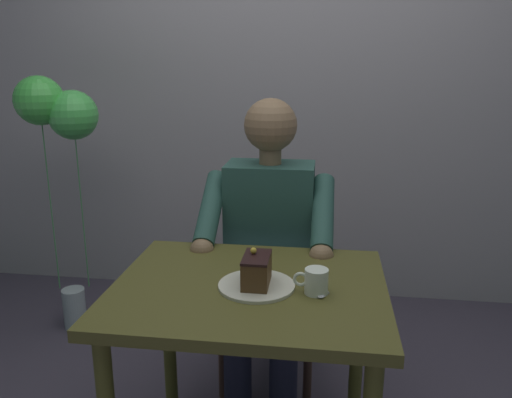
{
  "coord_description": "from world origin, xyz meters",
  "views": [
    {
      "loc": [
        -0.22,
        1.46,
        1.41
      ],
      "look_at": [
        -0.01,
        -0.1,
        0.98
      ],
      "focal_mm": 35.89,
      "sensor_mm": 36.0,
      "label": 1
    }
  ],
  "objects_px": {
    "chair": "(272,273)",
    "cake_slice": "(257,270)",
    "coffee_cup": "(316,281)",
    "dessert_spoon": "(321,291)",
    "dining_table": "(249,315)",
    "balloon_display": "(59,130)",
    "seated_person": "(268,249)"
  },
  "relations": [
    {
      "from": "chair",
      "to": "seated_person",
      "type": "relative_size",
      "value": 0.7
    },
    {
      "from": "chair",
      "to": "coffee_cup",
      "type": "xyz_separation_m",
      "value": [
        -0.21,
        0.71,
        0.29
      ]
    },
    {
      "from": "seated_person",
      "to": "balloon_display",
      "type": "relative_size",
      "value": 0.95
    },
    {
      "from": "dining_table",
      "to": "dessert_spoon",
      "type": "relative_size",
      "value": 6.02
    },
    {
      "from": "coffee_cup",
      "to": "dessert_spoon",
      "type": "xyz_separation_m",
      "value": [
        -0.02,
        -0.01,
        -0.04
      ]
    },
    {
      "from": "cake_slice",
      "to": "dessert_spoon",
      "type": "height_order",
      "value": "cake_slice"
    },
    {
      "from": "balloon_display",
      "to": "dining_table",
      "type": "bearing_deg",
      "value": 139.79
    },
    {
      "from": "dessert_spoon",
      "to": "cake_slice",
      "type": "bearing_deg",
      "value": -2.55
    },
    {
      "from": "chair",
      "to": "cake_slice",
      "type": "height_order",
      "value": "chair"
    },
    {
      "from": "seated_person",
      "to": "cake_slice",
      "type": "xyz_separation_m",
      "value": [
        -0.03,
        0.52,
        0.13
      ]
    },
    {
      "from": "dining_table",
      "to": "chair",
      "type": "bearing_deg",
      "value": -90.0
    },
    {
      "from": "dessert_spoon",
      "to": "balloon_display",
      "type": "height_order",
      "value": "balloon_display"
    },
    {
      "from": "seated_person",
      "to": "cake_slice",
      "type": "distance_m",
      "value": 0.54
    },
    {
      "from": "coffee_cup",
      "to": "cake_slice",
      "type": "bearing_deg",
      "value": -5.66
    },
    {
      "from": "chair",
      "to": "seated_person",
      "type": "bearing_deg",
      "value": 90.0
    },
    {
      "from": "cake_slice",
      "to": "chair",
      "type": "bearing_deg",
      "value": -87.9
    },
    {
      "from": "coffee_cup",
      "to": "seated_person",
      "type": "bearing_deg",
      "value": -69.17
    },
    {
      "from": "dining_table",
      "to": "coffee_cup",
      "type": "distance_m",
      "value": 0.26
    },
    {
      "from": "chair",
      "to": "coffee_cup",
      "type": "distance_m",
      "value": 0.8
    },
    {
      "from": "chair",
      "to": "coffee_cup",
      "type": "height_order",
      "value": "chair"
    },
    {
      "from": "chair",
      "to": "seated_person",
      "type": "xyz_separation_m",
      "value": [
        0.0,
        0.17,
        0.18
      ]
    },
    {
      "from": "seated_person",
      "to": "coffee_cup",
      "type": "relative_size",
      "value": 11.94
    },
    {
      "from": "coffee_cup",
      "to": "balloon_display",
      "type": "xyz_separation_m",
      "value": [
        1.3,
        -0.96,
        0.3
      ]
    },
    {
      "from": "dessert_spoon",
      "to": "balloon_display",
      "type": "distance_m",
      "value": 1.66
    },
    {
      "from": "chair",
      "to": "dessert_spoon",
      "type": "height_order",
      "value": "chair"
    },
    {
      "from": "seated_person",
      "to": "balloon_display",
      "type": "distance_m",
      "value": 1.25
    },
    {
      "from": "balloon_display",
      "to": "chair",
      "type": "bearing_deg",
      "value": 167.05
    },
    {
      "from": "chair",
      "to": "seated_person",
      "type": "distance_m",
      "value": 0.24
    },
    {
      "from": "dining_table",
      "to": "balloon_display",
      "type": "xyz_separation_m",
      "value": [
        1.1,
        -0.93,
        0.45
      ]
    },
    {
      "from": "dining_table",
      "to": "cake_slice",
      "type": "bearing_deg",
      "value": 146.52
    },
    {
      "from": "seated_person",
      "to": "cake_slice",
      "type": "relative_size",
      "value": 9.29
    },
    {
      "from": "coffee_cup",
      "to": "balloon_display",
      "type": "relative_size",
      "value": 0.08
    }
  ]
}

